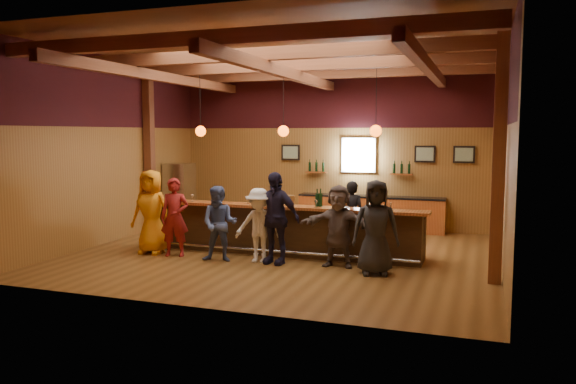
{
  "coord_description": "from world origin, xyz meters",
  "views": [
    {
      "loc": [
        4.12,
        -11.42,
        2.66
      ],
      "look_at": [
        0.0,
        0.3,
        1.35
      ],
      "focal_mm": 35.0,
      "sensor_mm": 36.0,
      "label": 1
    }
  ],
  "objects_px": {
    "back_bar_cabinet": "(370,213)",
    "ice_bucket": "(290,200)",
    "bottle_a": "(317,200)",
    "customer_orange": "(151,212)",
    "customer_white": "(259,225)",
    "customer_redvest": "(175,217)",
    "customer_navy": "(275,218)",
    "bar_counter": "(286,230)",
    "customer_dark": "(376,227)",
    "customer_denim": "(219,224)",
    "bartender": "(352,216)",
    "customer_brown": "(338,226)",
    "stainless_fridge": "(180,195)"
  },
  "relations": [
    {
      "from": "customer_redvest",
      "to": "customer_denim",
      "type": "xyz_separation_m",
      "value": [
        1.14,
        -0.14,
        -0.06
      ]
    },
    {
      "from": "customer_navy",
      "to": "customer_brown",
      "type": "height_order",
      "value": "customer_navy"
    },
    {
      "from": "customer_denim",
      "to": "bartender",
      "type": "distance_m",
      "value": 3.08
    },
    {
      "from": "customer_orange",
      "to": "customer_denim",
      "type": "height_order",
      "value": "customer_orange"
    },
    {
      "from": "stainless_fridge",
      "to": "customer_redvest",
      "type": "relative_size",
      "value": 1.06
    },
    {
      "from": "customer_orange",
      "to": "customer_white",
      "type": "relative_size",
      "value": 1.21
    },
    {
      "from": "bar_counter",
      "to": "bottle_a",
      "type": "height_order",
      "value": "bottle_a"
    },
    {
      "from": "customer_white",
      "to": "customer_navy",
      "type": "relative_size",
      "value": 0.82
    },
    {
      "from": "customer_navy",
      "to": "bar_counter",
      "type": "bearing_deg",
      "value": 105.41
    },
    {
      "from": "bar_counter",
      "to": "customer_brown",
      "type": "height_order",
      "value": "customer_brown"
    },
    {
      "from": "back_bar_cabinet",
      "to": "stainless_fridge",
      "type": "height_order",
      "value": "stainless_fridge"
    },
    {
      "from": "back_bar_cabinet",
      "to": "bottle_a",
      "type": "bearing_deg",
      "value": -96.11
    },
    {
      "from": "bar_counter",
      "to": "back_bar_cabinet",
      "type": "relative_size",
      "value": 1.57
    },
    {
      "from": "back_bar_cabinet",
      "to": "stainless_fridge",
      "type": "bearing_deg",
      "value": -168.07
    },
    {
      "from": "customer_denim",
      "to": "customer_navy",
      "type": "distance_m",
      "value": 1.18
    },
    {
      "from": "back_bar_cabinet",
      "to": "customer_orange",
      "type": "relative_size",
      "value": 2.16
    },
    {
      "from": "customer_navy",
      "to": "ice_bucket",
      "type": "height_order",
      "value": "customer_navy"
    },
    {
      "from": "customer_orange",
      "to": "customer_white",
      "type": "bearing_deg",
      "value": -2.33
    },
    {
      "from": "bar_counter",
      "to": "stainless_fridge",
      "type": "bearing_deg",
      "value": 149.24
    },
    {
      "from": "customer_dark",
      "to": "ice_bucket",
      "type": "xyz_separation_m",
      "value": [
        -2.02,
        0.93,
        0.32
      ]
    },
    {
      "from": "customer_white",
      "to": "bartender",
      "type": "height_order",
      "value": "bartender"
    },
    {
      "from": "customer_brown",
      "to": "ice_bucket",
      "type": "relative_size",
      "value": 7.46
    },
    {
      "from": "stainless_fridge",
      "to": "customer_denim",
      "type": "relative_size",
      "value": 1.14
    },
    {
      "from": "customer_white",
      "to": "ice_bucket",
      "type": "height_order",
      "value": "customer_white"
    },
    {
      "from": "back_bar_cabinet",
      "to": "customer_orange",
      "type": "bearing_deg",
      "value": -131.21
    },
    {
      "from": "customer_white",
      "to": "bottle_a",
      "type": "xyz_separation_m",
      "value": [
        1.01,
        0.79,
        0.49
      ]
    },
    {
      "from": "bar_counter",
      "to": "ice_bucket",
      "type": "distance_m",
      "value": 0.78
    },
    {
      "from": "stainless_fridge",
      "to": "customer_denim",
      "type": "distance_m",
      "value": 4.79
    },
    {
      "from": "customer_denim",
      "to": "bartender",
      "type": "height_order",
      "value": "bartender"
    },
    {
      "from": "customer_brown",
      "to": "ice_bucket",
      "type": "xyz_separation_m",
      "value": [
        -1.21,
        0.56,
        0.4
      ]
    },
    {
      "from": "bar_counter",
      "to": "customer_redvest",
      "type": "height_order",
      "value": "customer_redvest"
    },
    {
      "from": "customer_white",
      "to": "customer_orange",
      "type": "bearing_deg",
      "value": 173.53
    },
    {
      "from": "customer_navy",
      "to": "ice_bucket",
      "type": "xyz_separation_m",
      "value": [
        0.08,
        0.72,
        0.28
      ]
    },
    {
      "from": "back_bar_cabinet",
      "to": "customer_denim",
      "type": "xyz_separation_m",
      "value": [
        -2.22,
        -4.79,
        0.31
      ]
    },
    {
      "from": "customer_redvest",
      "to": "customer_brown",
      "type": "xyz_separation_m",
      "value": [
        3.58,
        0.22,
        -0.03
      ]
    },
    {
      "from": "customer_redvest",
      "to": "ice_bucket",
      "type": "height_order",
      "value": "customer_redvest"
    },
    {
      "from": "customer_orange",
      "to": "customer_dark",
      "type": "bearing_deg",
      "value": -4.32
    },
    {
      "from": "back_bar_cabinet",
      "to": "customer_navy",
      "type": "height_order",
      "value": "customer_navy"
    },
    {
      "from": "bar_counter",
      "to": "customer_dark",
      "type": "relative_size",
      "value": 3.51
    },
    {
      "from": "back_bar_cabinet",
      "to": "bottle_a",
      "type": "height_order",
      "value": "bottle_a"
    },
    {
      "from": "customer_brown",
      "to": "bottle_a",
      "type": "height_order",
      "value": "customer_brown"
    },
    {
      "from": "customer_white",
      "to": "customer_redvest",
      "type": "bearing_deg",
      "value": 175.74
    },
    {
      "from": "customer_redvest",
      "to": "customer_brown",
      "type": "bearing_deg",
      "value": -11.18
    },
    {
      "from": "customer_denim",
      "to": "ice_bucket",
      "type": "height_order",
      "value": "customer_denim"
    },
    {
      "from": "back_bar_cabinet",
      "to": "customer_navy",
      "type": "distance_m",
      "value": 4.74
    },
    {
      "from": "customer_dark",
      "to": "ice_bucket",
      "type": "distance_m",
      "value": 2.25
    },
    {
      "from": "back_bar_cabinet",
      "to": "customer_white",
      "type": "bearing_deg",
      "value": -107.18
    },
    {
      "from": "back_bar_cabinet",
      "to": "ice_bucket",
      "type": "xyz_separation_m",
      "value": [
        -1.0,
        -3.87,
        0.74
      ]
    },
    {
      "from": "bar_counter",
      "to": "bottle_a",
      "type": "relative_size",
      "value": 16.81
    },
    {
      "from": "stainless_fridge",
      "to": "customer_dark",
      "type": "bearing_deg",
      "value": -30.2
    }
  ]
}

